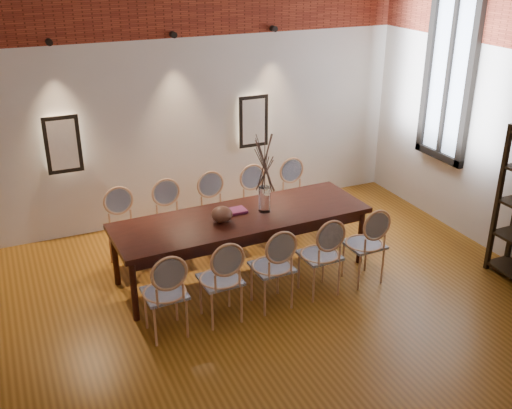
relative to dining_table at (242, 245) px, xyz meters
name	(u,v)px	position (x,y,z in m)	size (l,w,h in m)	color
floor	(274,364)	(-0.38, -1.66, -0.39)	(7.00, 7.00, 0.02)	#915919
wall_back	(158,78)	(-0.38, 1.89, 1.62)	(7.00, 0.10, 4.00)	silver
niche_left	(63,144)	(-1.68, 1.79, 0.93)	(0.36, 0.06, 0.66)	#FFEAC6
niche_right	(253,121)	(0.92, 1.79, 0.93)	(0.36, 0.06, 0.66)	#FFEAC6
spot_fixture_left	(49,42)	(-1.68, 1.76, 2.17)	(0.08, 0.08, 0.10)	black
spot_fixture_mid	(173,35)	(-0.18, 1.76, 2.17)	(0.08, 0.08, 0.10)	black
spot_fixture_right	(274,29)	(1.22, 1.76, 2.17)	(0.08, 0.08, 0.10)	black
window_glass	(451,66)	(3.08, 0.34, 1.77)	(0.02, 0.78, 2.38)	silver
window_frame	(450,66)	(3.06, 0.34, 1.77)	(0.08, 0.90, 2.50)	black
window_mullion	(450,66)	(3.06, 0.34, 1.77)	(0.06, 0.06, 2.40)	black
dining_table	(242,245)	(0.00, 0.00, 0.00)	(2.96, 0.95, 0.75)	#34110B
chair_near_a	(165,293)	(-1.16, -0.79, 0.09)	(0.44, 0.44, 0.94)	#E1AB7B
chair_near_b	(220,279)	(-0.57, -0.77, 0.09)	(0.44, 0.44, 0.94)	#E1AB7B
chair_near_c	(272,267)	(0.03, -0.75, 0.09)	(0.44, 0.44, 0.94)	#E1AB7B
chair_near_d	(320,255)	(0.62, -0.73, 0.09)	(0.44, 0.44, 0.94)	#E1AB7B
chair_near_e	(364,244)	(1.21, -0.71, 0.09)	(0.44, 0.44, 0.94)	#E1AB7B
chair_far_a	(125,231)	(-1.21, 0.71, 0.09)	(0.44, 0.44, 0.94)	#E1AB7B
chair_far_b	(173,222)	(-0.62, 0.73, 0.09)	(0.44, 0.44, 0.94)	#E1AB7B
chair_far_c	(217,213)	(-0.03, 0.75, 0.09)	(0.44, 0.44, 0.94)	#E1AB7B
chair_far_d	(259,205)	(0.57, 0.77, 0.09)	(0.44, 0.44, 0.94)	#E1AB7B
chair_far_e	(298,197)	(1.16, 0.79, 0.09)	(0.44, 0.44, 0.94)	#E1AB7B
vase	(265,199)	(0.29, 0.01, 0.53)	(0.14, 0.14, 0.30)	silver
dried_branches	(265,162)	(0.29, 0.01, 0.98)	(0.50, 0.50, 0.70)	#44332B
bowl	(222,214)	(-0.26, -0.06, 0.46)	(0.24, 0.24, 0.18)	brown
book	(235,211)	(-0.04, 0.12, 0.39)	(0.26, 0.18, 0.03)	#7E2856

